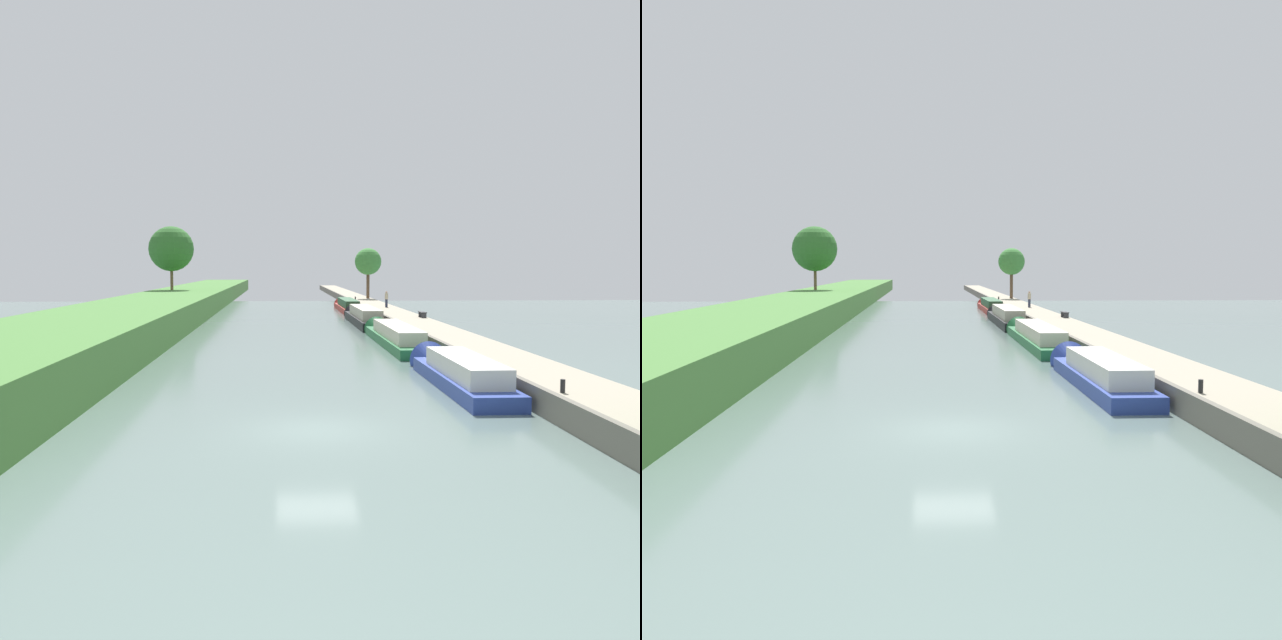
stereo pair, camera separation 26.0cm
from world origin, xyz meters
TOP-DOWN VIEW (x-y plane):
  - ground_plane at (0.00, 0.00)m, footprint 160.00×160.00m
  - right_towpath at (9.46, 0.00)m, footprint 3.09×260.00m
  - stone_quay at (7.80, 0.00)m, footprint 0.25×260.00m
  - narrowboat_blue at (6.45, 7.86)m, footprint 2.03×11.75m
  - narrowboat_green at (6.30, 23.40)m, footprint 1.98×16.07m
  - narrowboat_black at (6.23, 39.28)m, footprint 2.01×15.86m
  - narrowboat_red at (6.48, 56.54)m, footprint 1.82×15.62m
  - tree_rightbank_midnear at (10.41, 68.54)m, footprint 3.47×3.47m
  - tree_leftbank_downstream at (-14.40, 65.08)m, footprint 5.53×5.53m
  - person_walking at (9.79, 48.91)m, footprint 0.34×0.34m
  - mooring_bollard_near at (8.22, 1.06)m, footprint 0.16×0.16m
  - mooring_bollard_far at (8.22, 63.64)m, footprint 0.16×0.16m
  - park_bench at (10.56, 34.73)m, footprint 0.44×1.50m

SIDE VIEW (x-z plane):
  - ground_plane at x=0.00m, z-range 0.00..0.00m
  - right_towpath at x=9.46m, z-range 0.00..0.89m
  - stone_quay at x=7.80m, z-range 0.00..0.94m
  - narrowboat_blue at x=6.45m, z-range -0.47..1.57m
  - narrowboat_green at x=6.30m, z-range -0.46..1.57m
  - narrowboat_red at x=6.48m, z-range -0.41..1.58m
  - narrowboat_black at x=6.23m, z-range -0.44..1.72m
  - mooring_bollard_near at x=8.22m, z-range 0.89..1.34m
  - mooring_bollard_far at x=8.22m, z-range 0.89..1.34m
  - park_bench at x=10.56m, z-range 1.00..1.47m
  - person_walking at x=9.79m, z-range 0.93..2.59m
  - tree_rightbank_midnear at x=10.41m, z-range 2.38..8.92m
  - tree_leftbank_downstream at x=-14.40m, z-range 3.30..11.12m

